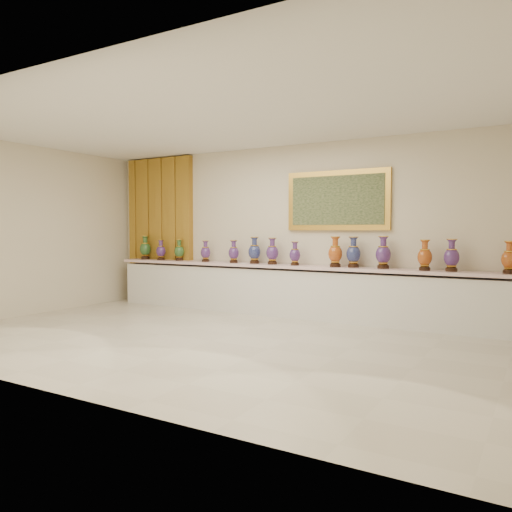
{
  "coord_description": "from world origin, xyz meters",
  "views": [
    {
      "loc": [
        3.9,
        -5.47,
        1.51
      ],
      "look_at": [
        -0.3,
        1.7,
        1.07
      ],
      "focal_mm": 35.0,
      "sensor_mm": 36.0,
      "label": 1
    }
  ],
  "objects_px": {
    "vase_1": "(161,251)",
    "vase_0": "(145,249)",
    "counter": "(287,291)",
    "vase_2": "(179,251)"
  },
  "relations": [
    {
      "from": "counter",
      "to": "vase_1",
      "type": "height_order",
      "value": "vase_1"
    },
    {
      "from": "counter",
      "to": "vase_2",
      "type": "xyz_separation_m",
      "value": [
        -2.41,
        0.02,
        0.65
      ]
    },
    {
      "from": "counter",
      "to": "vase_2",
      "type": "relative_size",
      "value": 17.34
    },
    {
      "from": "vase_1",
      "to": "vase_0",
      "type": "bearing_deg",
      "value": 175.51
    },
    {
      "from": "counter",
      "to": "vase_1",
      "type": "bearing_deg",
      "value": -179.27
    },
    {
      "from": "vase_0",
      "to": "vase_1",
      "type": "xyz_separation_m",
      "value": [
        0.45,
        -0.04,
        -0.04
      ]
    },
    {
      "from": "vase_1",
      "to": "vase_2",
      "type": "bearing_deg",
      "value": 7.13
    },
    {
      "from": "vase_1",
      "to": "vase_2",
      "type": "height_order",
      "value": "vase_2"
    },
    {
      "from": "vase_2",
      "to": "vase_1",
      "type": "bearing_deg",
      "value": -172.87
    },
    {
      "from": "vase_0",
      "to": "vase_1",
      "type": "distance_m",
      "value": 0.45
    }
  ]
}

